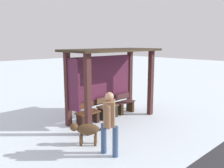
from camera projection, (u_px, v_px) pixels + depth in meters
ground_plane at (112, 119)px, 8.49m from camera, size 60.00×60.00×0.00m
bus_shelter at (106, 71)px, 8.25m from camera, size 3.49×1.60×2.51m
bench_left_inside at (88, 115)px, 8.02m from camera, size 0.81×0.42×0.70m
bench_center_inside at (107, 109)px, 8.62m from camera, size 0.81×0.37×0.75m
bench_right_inside at (125, 105)px, 9.23m from camera, size 0.81×0.37×0.74m
person_walking at (109, 119)px, 5.67m from camera, size 0.48×0.53×1.58m
dog at (86, 130)px, 6.34m from camera, size 0.72×0.71×0.61m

